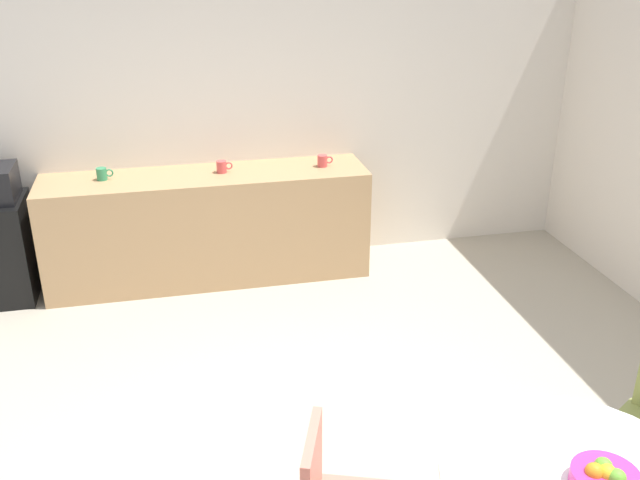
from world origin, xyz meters
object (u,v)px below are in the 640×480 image
Objects in this scene: fruit_bowl at (605,478)px; mug_green at (323,161)px; mug_red at (102,174)px; mug_white at (222,167)px.

mug_green is (-0.28, 3.60, 0.17)m from fruit_bowl.
mug_green is at bearing -1.39° from mug_red.
mug_white is at bearing -1.30° from mug_red.
mug_green is (0.82, -0.02, 0.00)m from mug_white.
fruit_bowl is 2.03× the size of mug_white.
mug_green and mug_red have the same top height.
mug_green is at bearing -1.50° from mug_white.
mug_white and mug_green have the same top height.
fruit_bowl is at bearing -73.12° from mug_white.
mug_red is at bearing 178.61° from mug_green.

